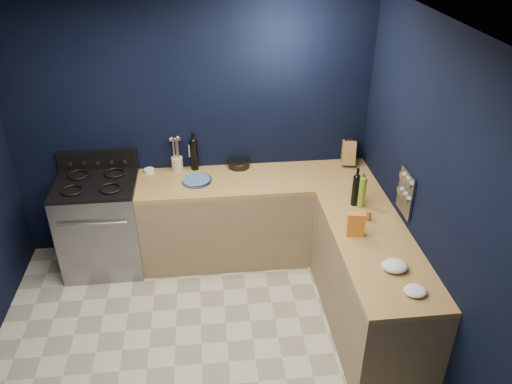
{
  "coord_description": "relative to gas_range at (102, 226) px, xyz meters",
  "views": [
    {
      "loc": [
        0.13,
        -2.88,
        3.29
      ],
      "look_at": [
        0.55,
        1.0,
        1.0
      ],
      "focal_mm": 35.74,
      "sensor_mm": 36.0,
      "label": 1
    }
  ],
  "objects": [
    {
      "name": "wine_bottle_back",
      "position": [
        0.94,
        0.27,
        0.6
      ],
      "size": [
        0.09,
        0.09,
        0.31
      ],
      "primitive_type": "cylinder",
      "rotation": [
        0.0,
        0.0,
        0.11
      ],
      "color": "black",
      "rests_on": "top_back"
    },
    {
      "name": "plate_stack",
      "position": [
        0.95,
        -0.0,
        0.46
      ],
      "size": [
        0.34,
        0.34,
        0.03
      ],
      "primitive_type": "cylinder",
      "rotation": [
        0.0,
        0.0,
        0.35
      ],
      "color": "#3E5C9A",
      "rests_on": "top_back"
    },
    {
      "name": "cab_right",
      "position": [
        2.37,
        -1.13,
        -0.03
      ],
      "size": [
        0.63,
        1.67,
        0.86
      ],
      "primitive_type": "cube",
      "color": "#8D764F",
      "rests_on": "floor"
    },
    {
      "name": "oven_door",
      "position": [
        0.0,
        -0.32,
        -0.01
      ],
      "size": [
        0.59,
        0.02,
        0.42
      ],
      "primitive_type": "cube",
      "color": "black",
      "rests_on": "gas_range"
    },
    {
      "name": "floor",
      "position": [
        0.93,
        -1.42,
        -0.47
      ],
      "size": [
        3.5,
        3.5,
        0.02
      ],
      "primitive_type": "cube",
      "color": "beige",
      "rests_on": "ground"
    },
    {
      "name": "knife_block",
      "position": [
        2.5,
        0.24,
        0.56
      ],
      "size": [
        0.19,
        0.31,
        0.3
      ],
      "primitive_type": "cube",
      "rotation": [
        -0.31,
        0.0,
        -0.21
      ],
      "color": "brown",
      "rests_on": "top_back"
    },
    {
      "name": "gas_range",
      "position": [
        0.0,
        0.0,
        0.0
      ],
      "size": [
        0.76,
        0.66,
        0.92
      ],
      "primitive_type": "cube",
      "color": "gray",
      "rests_on": "floor"
    },
    {
      "name": "spice_jar_near",
      "position": [
        2.29,
        -0.84,
        0.49
      ],
      "size": [
        0.05,
        0.05,
        0.1
      ],
      "primitive_type": "cylinder",
      "rotation": [
        0.0,
        0.0,
        -0.16
      ],
      "color": "olive",
      "rests_on": "top_right"
    },
    {
      "name": "ceiling",
      "position": [
        0.93,
        -1.42,
        2.15
      ],
      "size": [
        3.5,
        3.5,
        0.02
      ],
      "primitive_type": "cube",
      "color": "silver",
      "rests_on": "ground"
    },
    {
      "name": "wall_right",
      "position": [
        2.69,
        -1.42,
        0.84
      ],
      "size": [
        0.02,
        3.5,
        2.6
      ],
      "primitive_type": "cube",
      "color": "black",
      "rests_on": "ground"
    },
    {
      "name": "cooktop",
      "position": [
        0.0,
        0.0,
        0.48
      ],
      "size": [
        0.76,
        0.66,
        0.03
      ],
      "primitive_type": "cube",
      "color": "black",
      "rests_on": "gas_range"
    },
    {
      "name": "top_back",
      "position": [
        1.53,
        0.02,
        0.42
      ],
      "size": [
        2.3,
        0.63,
        0.04
      ],
      "primitive_type": "cube",
      "color": "brown",
      "rests_on": "cab_back"
    },
    {
      "name": "ramekin",
      "position": [
        0.49,
        0.25,
        0.46
      ],
      "size": [
        0.11,
        0.11,
        0.04
      ],
      "primitive_type": "cylinder",
      "rotation": [
        0.0,
        0.0,
        -0.13
      ],
      "color": "white",
      "rests_on": "top_back"
    },
    {
      "name": "spice_panel",
      "position": [
        2.67,
        -0.87,
        0.72
      ],
      "size": [
        0.02,
        0.28,
        0.38
      ],
      "primitive_type": "cube",
      "color": "gray",
      "rests_on": "wall_right"
    },
    {
      "name": "cab_back",
      "position": [
        1.53,
        0.02,
        -0.03
      ],
      "size": [
        2.3,
        0.63,
        0.86
      ],
      "primitive_type": "cube",
      "color": "#8D764F",
      "rests_on": "floor"
    },
    {
      "name": "towel_end",
      "position": [
        2.44,
        -1.75,
        0.46
      ],
      "size": [
        0.18,
        0.17,
        0.05
      ],
      "primitive_type": "ellipsoid",
      "rotation": [
        0.0,
        0.0,
        0.14
      ],
      "color": "white",
      "rests_on": "top_right"
    },
    {
      "name": "oil_bottle",
      "position": [
        2.39,
        -0.59,
        0.58
      ],
      "size": [
        0.07,
        0.07,
        0.29
      ],
      "primitive_type": "cylinder",
      "rotation": [
        0.0,
        0.0,
        0.02
      ],
      "color": "olive",
      "rests_on": "top_right"
    },
    {
      "name": "wall_back",
      "position": [
        0.93,
        0.34,
        0.84
      ],
      "size": [
        3.5,
        0.02,
        2.6
      ],
      "primitive_type": "cube",
      "color": "black",
      "rests_on": "ground"
    },
    {
      "name": "spice_jar_far",
      "position": [
        2.4,
        -0.82,
        0.48
      ],
      "size": [
        0.05,
        0.05,
        0.09
      ],
      "primitive_type": "cylinder",
      "rotation": [
        0.0,
        0.0,
        0.03
      ],
      "color": "olive",
      "rests_on": "top_right"
    },
    {
      "name": "wall_outlet",
      "position": [
        0.93,
        0.32,
        0.62
      ],
      "size": [
        0.09,
        0.02,
        0.13
      ],
      "primitive_type": "cube",
      "color": "white",
      "rests_on": "wall_back"
    },
    {
      "name": "backguard",
      "position": [
        0.0,
        0.3,
        0.58
      ],
      "size": [
        0.76,
        0.06,
        0.2
      ],
      "primitive_type": "cube",
      "color": "black",
      "rests_on": "gas_range"
    },
    {
      "name": "towel_front",
      "position": [
        2.39,
        -1.48,
        0.47
      ],
      "size": [
        0.21,
        0.18,
        0.07
      ],
      "primitive_type": "ellipsoid",
      "rotation": [
        0.0,
        0.0,
        -0.07
      ],
      "color": "white",
      "rests_on": "top_right"
    },
    {
      "name": "wine_bottle_right",
      "position": [
        2.35,
        -0.56,
        0.58
      ],
      "size": [
        0.09,
        0.09,
        0.28
      ],
      "primitive_type": "cylinder",
      "rotation": [
        0.0,
        0.0,
        -0.37
      ],
      "color": "black",
      "rests_on": "top_right"
    },
    {
      "name": "top_right",
      "position": [
        2.37,
        -1.13,
        0.42
      ],
      "size": [
        0.63,
        1.67,
        0.04
      ],
      "primitive_type": "cube",
      "color": "brown",
      "rests_on": "cab_right"
    },
    {
      "name": "utensil_crock",
      "position": [
        0.77,
        0.27,
        0.51
      ],
      "size": [
        0.13,
        0.13,
        0.14
      ],
      "primitive_type": "cylinder",
      "rotation": [
        0.0,
        0.0,
        -0.13
      ],
      "color": "beige",
      "rests_on": "top_back"
    },
    {
      "name": "lemon_basket",
      "position": [
        1.38,
        0.27,
        0.48
      ],
      "size": [
        0.29,
        0.29,
        0.08
      ],
      "primitive_type": "cylinder",
      "rotation": [
        0.0,
        0.0,
        -0.43
      ],
      "color": "black",
      "rests_on": "top_back"
    },
    {
      "name": "crouton_bag",
      "position": [
        2.22,
        -1.02,
        0.54
      ],
      "size": [
        0.15,
        0.09,
        0.21
      ],
      "primitive_type": "cube",
      "rotation": [
        0.0,
        0.0,
        -0.17
      ],
      "color": "red",
      "rests_on": "top_right"
    }
  ]
}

